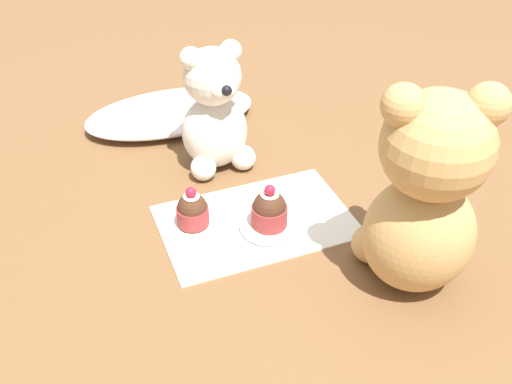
{
  "coord_description": "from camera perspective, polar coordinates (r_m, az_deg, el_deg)",
  "views": [
    {
      "loc": [
        -0.25,
        -0.64,
        0.57
      ],
      "look_at": [
        0.0,
        0.0,
        0.06
      ],
      "focal_mm": 42.0,
      "sensor_mm": 36.0,
      "label": 1
    }
  ],
  "objects": [
    {
      "name": "cupcake_near_cream_bear",
      "position": [
        0.87,
        -6.07,
        -1.74
      ],
      "size": [
        0.05,
        0.05,
        0.06
      ],
      "color": "#993333",
      "rests_on": "knitted_placemat"
    },
    {
      "name": "teddy_bear_tan",
      "position": [
        0.74,
        15.84,
        -0.23
      ],
      "size": [
        0.17,
        0.17,
        0.29
      ],
      "rotation": [
        0.0,
        0.0,
        2.79
      ],
      "color": "tan",
      "rests_on": "ground_plane"
    },
    {
      "name": "cupcake_near_tan_bear",
      "position": [
        0.85,
        1.29,
        -1.74
      ],
      "size": [
        0.05,
        0.05,
        0.07
      ],
      "color": "#993333",
      "rests_on": "saucer_plate"
    },
    {
      "name": "tulle_cloth",
      "position": [
        1.14,
        -8.15,
        7.51
      ],
      "size": [
        0.32,
        0.17,
        0.04
      ],
      "primitive_type": "ellipsoid",
      "color": "silver",
      "rests_on": "ground_plane"
    },
    {
      "name": "saucer_plate",
      "position": [
        0.87,
        1.26,
        -3.19
      ],
      "size": [
        0.09,
        0.09,
        0.01
      ],
      "primitive_type": "cylinder",
      "color": "white",
      "rests_on": "knitted_placemat"
    },
    {
      "name": "knitted_placemat",
      "position": [
        0.89,
        0.0,
        -2.75
      ],
      "size": [
        0.28,
        0.18,
        0.01
      ],
      "primitive_type": "cube",
      "color": "silver",
      "rests_on": "ground_plane"
    },
    {
      "name": "teddy_bear_cream",
      "position": [
        0.96,
        -3.97,
        7.57
      ],
      "size": [
        0.12,
        0.11,
        0.21
      ],
      "rotation": [
        0.0,
        0.0,
        0.07
      ],
      "color": "silver",
      "rests_on": "ground_plane"
    },
    {
      "name": "ground_plane",
      "position": [
        0.89,
        0.0,
        -2.9
      ],
      "size": [
        4.0,
        4.0,
        0.0
      ],
      "primitive_type": "plane",
      "color": "brown"
    }
  ]
}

